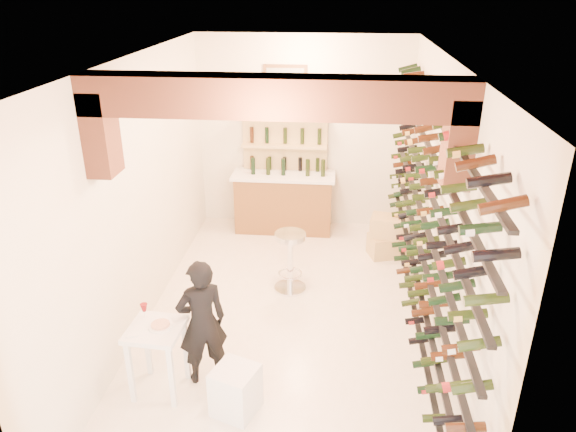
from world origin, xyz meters
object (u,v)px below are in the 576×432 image
object	(u,v)px
back_counter	(284,201)
tasting_table	(156,339)
wine_rack	(420,212)
white_stool	(236,390)
crate_lower	(387,245)
chrome_barstool	(290,257)
person	(202,322)

from	to	relation	value
back_counter	tasting_table	distance (m)	4.13
wine_rack	white_stool	bearing A→B (deg)	-139.00
wine_rack	crate_lower	distance (m)	2.33
back_counter	tasting_table	xyz separation A→B (m)	(-0.87, -4.04, 0.10)
white_stool	chrome_barstool	distance (m)	2.38
tasting_table	white_stool	xyz separation A→B (m)	(0.84, -0.23, -0.39)
wine_rack	back_counter	bearing A→B (deg)	124.66
wine_rack	tasting_table	bearing A→B (deg)	-152.84
tasting_table	chrome_barstool	bearing A→B (deg)	64.85
white_stool	person	xyz separation A→B (m)	(-0.42, 0.45, 0.46)
white_stool	chrome_barstool	world-z (taller)	chrome_barstool
tasting_table	person	xyz separation A→B (m)	(0.42, 0.21, 0.08)
tasting_table	wine_rack	bearing A→B (deg)	30.87
white_stool	wine_rack	bearing A→B (deg)	41.00
wine_rack	white_stool	distance (m)	2.79
white_stool	tasting_table	bearing A→B (deg)	164.50
back_counter	person	bearing A→B (deg)	-96.75
back_counter	person	size ratio (longest dim) A/B	1.19
tasting_table	chrome_barstool	world-z (taller)	tasting_table
white_stool	crate_lower	world-z (taller)	white_stool
person	wine_rack	bearing A→B (deg)	178.91
back_counter	chrome_barstool	distance (m)	1.95
wine_rack	back_counter	world-z (taller)	wine_rack
wine_rack	tasting_table	size ratio (longest dim) A/B	6.05
tasting_table	white_stool	bearing A→B (deg)	-11.79
person	tasting_table	bearing A→B (deg)	-1.33
chrome_barstool	crate_lower	distance (m)	1.85
tasting_table	chrome_barstool	size ratio (longest dim) A/B	1.10
wine_rack	back_counter	distance (m)	3.38
wine_rack	crate_lower	bearing A→B (deg)	94.00
wine_rack	white_stool	xyz separation A→B (m)	(-1.86, -1.62, -1.30)
tasting_table	white_stool	world-z (taller)	tasting_table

